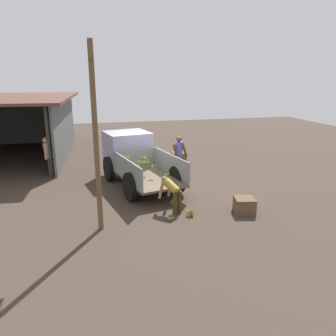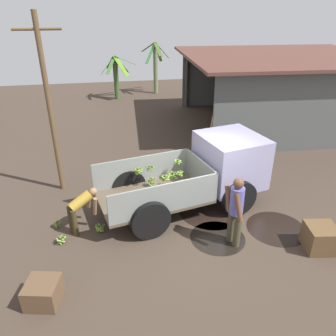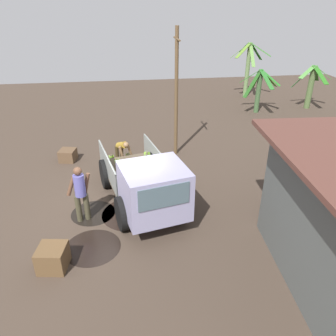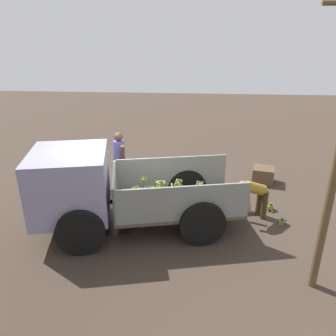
{
  "view_description": "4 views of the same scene",
  "coord_description": "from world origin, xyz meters",
  "px_view_note": "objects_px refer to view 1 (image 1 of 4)",
  "views": [
    {
      "loc": [
        -12.37,
        2.6,
        4.15
      ],
      "look_at": [
        -1.31,
        -0.17,
        0.92
      ],
      "focal_mm": 35.0,
      "sensor_mm": 36.0,
      "label": 1
    },
    {
      "loc": [
        -2.22,
        -6.89,
        5.11
      ],
      "look_at": [
        -0.65,
        1.3,
        0.94
      ],
      "focal_mm": 35.0,
      "sensor_mm": 36.0,
      "label": 2
    },
    {
      "loc": [
        8.71,
        0.29,
        5.89
      ],
      "look_at": [
        -0.41,
        1.58,
        1.09
      ],
      "focal_mm": 35.0,
      "sensor_mm": 36.0,
      "label": 3
    },
    {
      "loc": [
        -1.58,
        7.25,
        4.19
      ],
      "look_at": [
        -1.0,
        0.25,
        1.31
      ],
      "focal_mm": 35.0,
      "sensor_mm": 36.0,
      "label": 4
    }
  ],
  "objects_px": {
    "banana_bunch_on_ground_2": "(174,202)",
    "person_foreground_visitor": "(179,154)",
    "wooden_crate_1": "(179,158)",
    "banana_bunch_on_ground_0": "(191,212)",
    "banana_bunch_on_ground_1": "(170,217)",
    "wooden_crate_0": "(244,205)",
    "cargo_truck": "(132,155)",
    "person_bystander_near_shed": "(48,155)",
    "utility_pole": "(96,137)",
    "person_worker_loading": "(172,191)"
  },
  "relations": [
    {
      "from": "cargo_truck",
      "to": "wooden_crate_1",
      "type": "distance_m",
      "value": 3.17
    },
    {
      "from": "banana_bunch_on_ground_2",
      "to": "wooden_crate_0",
      "type": "relative_size",
      "value": 0.45
    },
    {
      "from": "banana_bunch_on_ground_0",
      "to": "wooden_crate_0",
      "type": "relative_size",
      "value": 0.42
    },
    {
      "from": "person_bystander_near_shed",
      "to": "banana_bunch_on_ground_1",
      "type": "bearing_deg",
      "value": 124.96
    },
    {
      "from": "wooden_crate_0",
      "to": "person_foreground_visitor",
      "type": "bearing_deg",
      "value": 13.12
    },
    {
      "from": "cargo_truck",
      "to": "person_bystander_near_shed",
      "type": "xyz_separation_m",
      "value": [
        1.26,
        3.36,
        -0.09
      ]
    },
    {
      "from": "person_foreground_visitor",
      "to": "wooden_crate_0",
      "type": "distance_m",
      "value": 4.33
    },
    {
      "from": "banana_bunch_on_ground_2",
      "to": "person_foreground_visitor",
      "type": "bearing_deg",
      "value": -18.62
    },
    {
      "from": "cargo_truck",
      "to": "banana_bunch_on_ground_1",
      "type": "distance_m",
      "value": 4.41
    },
    {
      "from": "person_foreground_visitor",
      "to": "wooden_crate_1",
      "type": "bearing_deg",
      "value": 146.88
    },
    {
      "from": "person_worker_loading",
      "to": "wooden_crate_0",
      "type": "relative_size",
      "value": 1.76
    },
    {
      "from": "banana_bunch_on_ground_2",
      "to": "wooden_crate_0",
      "type": "bearing_deg",
      "value": -117.77
    },
    {
      "from": "banana_bunch_on_ground_0",
      "to": "banana_bunch_on_ground_1",
      "type": "relative_size",
      "value": 1.1
    },
    {
      "from": "person_foreground_visitor",
      "to": "banana_bunch_on_ground_1",
      "type": "bearing_deg",
      "value": -35.88
    },
    {
      "from": "wooden_crate_1",
      "to": "wooden_crate_0",
      "type": "bearing_deg",
      "value": -176.13
    },
    {
      "from": "person_worker_loading",
      "to": "wooden_crate_1",
      "type": "bearing_deg",
      "value": -45.77
    },
    {
      "from": "utility_pole",
      "to": "wooden_crate_1",
      "type": "bearing_deg",
      "value": -33.24
    },
    {
      "from": "cargo_truck",
      "to": "wooden_crate_0",
      "type": "relative_size",
      "value": 7.89
    },
    {
      "from": "wooden_crate_0",
      "to": "banana_bunch_on_ground_1",
      "type": "bearing_deg",
      "value": 90.42
    },
    {
      "from": "utility_pole",
      "to": "person_bystander_near_shed",
      "type": "xyz_separation_m",
      "value": [
        5.59,
        1.85,
        -1.69
      ]
    },
    {
      "from": "utility_pole",
      "to": "cargo_truck",
      "type": "bearing_deg",
      "value": -19.15
    },
    {
      "from": "cargo_truck",
      "to": "utility_pole",
      "type": "bearing_deg",
      "value": 148.45
    },
    {
      "from": "banana_bunch_on_ground_0",
      "to": "banana_bunch_on_ground_1",
      "type": "distance_m",
      "value": 0.7
    },
    {
      "from": "banana_bunch_on_ground_1",
      "to": "banana_bunch_on_ground_0",
      "type": "bearing_deg",
      "value": -77.88
    },
    {
      "from": "banana_bunch_on_ground_1",
      "to": "banana_bunch_on_ground_2",
      "type": "bearing_deg",
      "value": -20.42
    },
    {
      "from": "person_foreground_visitor",
      "to": "person_bystander_near_shed",
      "type": "height_order",
      "value": "person_foreground_visitor"
    },
    {
      "from": "banana_bunch_on_ground_1",
      "to": "wooden_crate_1",
      "type": "xyz_separation_m",
      "value": [
        6.08,
        -2.0,
        0.2
      ]
    },
    {
      "from": "banana_bunch_on_ground_0",
      "to": "wooden_crate_0",
      "type": "height_order",
      "value": "wooden_crate_0"
    },
    {
      "from": "cargo_truck",
      "to": "wooden_crate_1",
      "type": "xyz_separation_m",
      "value": [
        1.8,
        -2.51,
        -0.73
      ]
    },
    {
      "from": "person_foreground_visitor",
      "to": "banana_bunch_on_ground_1",
      "type": "distance_m",
      "value": 4.5
    },
    {
      "from": "banana_bunch_on_ground_0",
      "to": "person_bystander_near_shed",
      "type": "bearing_deg",
      "value": 40.18
    },
    {
      "from": "banana_bunch_on_ground_1",
      "to": "banana_bunch_on_ground_2",
      "type": "distance_m",
      "value": 1.15
    },
    {
      "from": "person_bystander_near_shed",
      "to": "banana_bunch_on_ground_2",
      "type": "bearing_deg",
      "value": 133.76
    },
    {
      "from": "person_foreground_visitor",
      "to": "person_bystander_near_shed",
      "type": "bearing_deg",
      "value": -121.2
    },
    {
      "from": "utility_pole",
      "to": "wooden_crate_1",
      "type": "height_order",
      "value": "utility_pole"
    },
    {
      "from": "utility_pole",
      "to": "banana_bunch_on_ground_2",
      "type": "bearing_deg",
      "value": -64.9
    },
    {
      "from": "wooden_crate_1",
      "to": "utility_pole",
      "type": "bearing_deg",
      "value": 146.76
    },
    {
      "from": "banana_bunch_on_ground_1",
      "to": "wooden_crate_1",
      "type": "relative_size",
      "value": 0.35
    },
    {
      "from": "cargo_truck",
      "to": "wooden_crate_1",
      "type": "height_order",
      "value": "cargo_truck"
    },
    {
      "from": "wooden_crate_0",
      "to": "banana_bunch_on_ground_0",
      "type": "bearing_deg",
      "value": 85.74
    },
    {
      "from": "banana_bunch_on_ground_0",
      "to": "wooden_crate_1",
      "type": "height_order",
      "value": "wooden_crate_1"
    },
    {
      "from": "person_worker_loading",
      "to": "banana_bunch_on_ground_1",
      "type": "height_order",
      "value": "person_worker_loading"
    },
    {
      "from": "banana_bunch_on_ground_2",
      "to": "wooden_crate_1",
      "type": "distance_m",
      "value": 5.25
    },
    {
      "from": "person_bystander_near_shed",
      "to": "wooden_crate_0",
      "type": "relative_size",
      "value": 2.77
    },
    {
      "from": "person_worker_loading",
      "to": "banana_bunch_on_ground_0",
      "type": "xyz_separation_m",
      "value": [
        -0.51,
        -0.45,
        -0.55
      ]
    },
    {
      "from": "person_foreground_visitor",
      "to": "banana_bunch_on_ground_2",
      "type": "relative_size",
      "value": 6.36
    },
    {
      "from": "person_worker_loading",
      "to": "wooden_crate_1",
      "type": "height_order",
      "value": "person_worker_loading"
    },
    {
      "from": "person_foreground_visitor",
      "to": "banana_bunch_on_ground_0",
      "type": "bearing_deg",
      "value": -27.5
    },
    {
      "from": "cargo_truck",
      "to": "person_bystander_near_shed",
      "type": "relative_size",
      "value": 2.85
    },
    {
      "from": "person_bystander_near_shed",
      "to": "wooden_crate_0",
      "type": "height_order",
      "value": "person_bystander_near_shed"
    }
  ]
}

